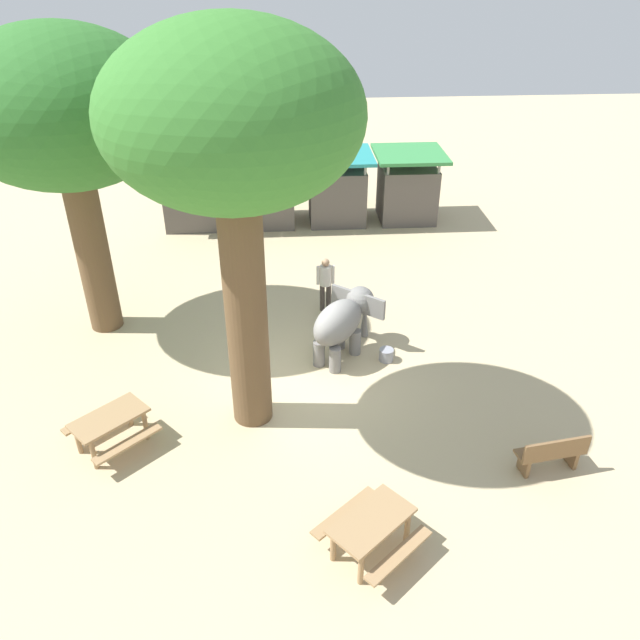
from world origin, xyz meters
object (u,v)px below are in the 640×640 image
elephant (343,320)px  market_stall_green (407,190)px  shade_tree_main (63,113)px  market_stall_teal (337,191)px  wooden_bench (552,453)px  person_handler (326,281)px  picnic_table_near (371,527)px  shade_tree_secondary (233,130)px  feed_bucket (386,355)px  market_stall_blue (194,195)px  picnic_table_far (110,424)px  market_stall_white (266,193)px

elephant → market_stall_green: bearing=17.9°
shade_tree_main → market_stall_green: shade_tree_main is taller
elephant → market_stall_teal: bearing=34.0°
shade_tree_main → wooden_bench: shade_tree_main is taller
person_handler → picnic_table_near: 8.25m
market_stall_teal → market_stall_green: bearing=0.0°
picnic_table_near → elephant: bearing=48.6°
shade_tree_secondary → shade_tree_main: bearing=135.1°
picnic_table_near → market_stall_teal: bearing=46.6°
elephant → feed_bucket: 1.42m
shade_tree_secondary → wooden_bench: bearing=-19.6°
market_stall_blue → market_stall_green: size_ratio=1.00×
person_handler → market_stall_teal: market_stall_teal is taller
picnic_table_near → feed_bucket: (1.18, 5.66, -0.43)m
feed_bucket → market_stall_green: bearing=76.6°
wooden_bench → market_stall_green: (-0.47, 13.10, 0.67)m
feed_bucket → wooden_bench: bearing=-56.6°
market_stall_green → market_stall_blue: bearing=180.0°
shade_tree_main → market_stall_blue: size_ratio=3.04×
person_handler → market_stall_teal: bearing=169.3°
picnic_table_near → market_stall_green: size_ratio=0.83×
picnic_table_far → person_handler: bearing=-175.3°
shade_tree_secondary → wooden_bench: (5.94, -2.11, -5.86)m
picnic_table_far → market_stall_green: (8.36, 11.77, 0.55)m
market_stall_teal → market_stall_green: size_ratio=1.00×
shade_tree_secondary → market_stall_green: 13.32m
picnic_table_near → market_stall_teal: (0.75, 14.75, 0.55)m
shade_tree_secondary → picnic_table_far: 6.48m
person_handler → picnic_table_far: 7.16m
person_handler → market_stall_green: (3.51, 6.52, 0.19)m
market_stall_green → wooden_bench: bearing=-87.9°
elephant → market_stall_white: market_stall_white is taller
market_stall_blue → feed_bucket: size_ratio=7.00×
wooden_bench → market_stall_green: size_ratio=0.57×
person_handler → picnic_table_near: bearing=-1.6°
wooden_bench → market_stall_white: size_ratio=0.57×
wooden_bench → market_stall_green: 13.12m
picnic_table_far → elephant: bearing=167.9°
picnic_table_near → market_stall_teal: 14.78m
person_handler → wooden_bench: (3.98, -6.58, -0.48)m
picnic_table_far → market_stall_green: size_ratio=0.84×
shade_tree_main → elephant: bearing=-16.3°
feed_bucket → shade_tree_main: bearing=163.6°
market_stall_blue → market_stall_white: (2.60, 0.00, 0.00)m
elephant → market_stall_green: (3.25, 8.76, 0.12)m
market_stall_green → picnic_table_far: bearing=-125.4°
person_handler → feed_bucket: (1.34, -2.57, -0.79)m
person_handler → market_stall_white: market_stall_white is taller
feed_bucket → market_stall_white: bearing=108.4°
shade_tree_secondary → market_stall_blue: size_ratio=3.25×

